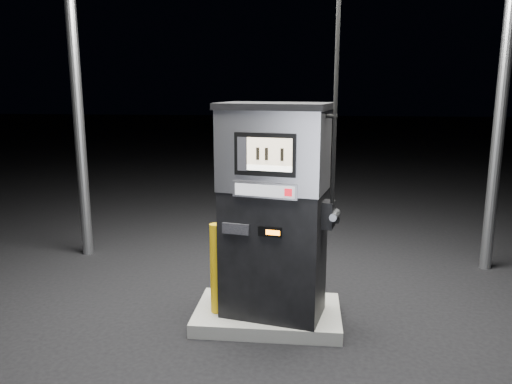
# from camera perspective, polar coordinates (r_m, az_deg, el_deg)

# --- Properties ---
(ground) EXTENTS (80.00, 80.00, 0.00)m
(ground) POSITION_cam_1_polar(r_m,az_deg,el_deg) (5.78, 1.35, -14.48)
(ground) COLOR black
(ground) RESTS_ON ground
(pump_island) EXTENTS (1.60, 1.00, 0.15)m
(pump_island) POSITION_cam_1_polar(r_m,az_deg,el_deg) (5.75, 1.36, -13.81)
(pump_island) COLOR slate
(pump_island) RESTS_ON ground
(fuel_dispenser) EXTENTS (1.31, 0.89, 4.70)m
(fuel_dispenser) POSITION_cam_1_polar(r_m,az_deg,el_deg) (5.22, 2.06, -2.02)
(fuel_dispenser) COLOR black
(fuel_dispenser) RESTS_ON pump_island
(bollard_left) EXTENTS (0.16, 0.16, 1.00)m
(bollard_left) POSITION_cam_1_polar(r_m,az_deg,el_deg) (5.46, -4.56, -8.72)
(bollard_left) COLOR #D3A10B
(bollard_left) RESTS_ON pump_island
(bollard_right) EXTENTS (0.16, 0.16, 0.95)m
(bollard_right) POSITION_cam_1_polar(r_m,az_deg,el_deg) (5.64, 7.13, -8.36)
(bollard_right) COLOR #D3A10B
(bollard_right) RESTS_ON pump_island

